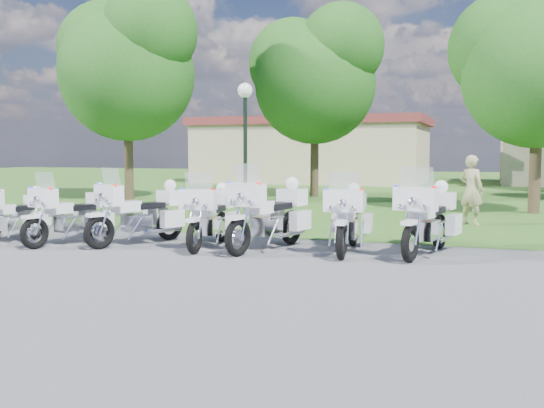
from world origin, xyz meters
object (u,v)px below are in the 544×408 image
(motorcycle_3, at_px, (142,212))
(motorcycle_7, at_px, (429,217))
(motorcycle_5, at_px, (271,213))
(lamp_post, at_px, (245,116))
(bystander_a, at_px, (471,190))
(motorcycle_4, at_px, (211,215))
(motorcycle_2, at_px, (73,213))
(motorcycle_1, at_px, (15,214))
(motorcycle_6, at_px, (349,217))

(motorcycle_3, relative_size, motorcycle_7, 0.92)
(motorcycle_5, bearing_deg, motorcycle_7, -157.49)
(motorcycle_5, height_order, motorcycle_7, motorcycle_5)
(motorcycle_3, height_order, lamp_post, lamp_post)
(bystander_a, bearing_deg, lamp_post, 36.06)
(motorcycle_4, bearing_deg, motorcycle_2, 4.50)
(motorcycle_2, xyz_separation_m, bystander_a, (8.04, 6.32, 0.29))
(motorcycle_1, bearing_deg, motorcycle_2, -172.08)
(motorcycle_6, bearing_deg, motorcycle_4, 2.63)
(motorcycle_2, relative_size, lamp_post, 0.58)
(motorcycle_4, relative_size, bystander_a, 1.26)
(motorcycle_2, distance_m, motorcycle_3, 1.50)
(motorcycle_1, height_order, motorcycle_5, motorcycle_5)
(motorcycle_6, bearing_deg, motorcycle_5, 4.01)
(motorcycle_3, bearing_deg, motorcycle_7, -149.66)
(motorcycle_2, bearing_deg, motorcycle_1, 19.61)
(motorcycle_4, bearing_deg, bystander_a, -137.42)
(motorcycle_3, bearing_deg, motorcycle_6, -149.69)
(motorcycle_2, bearing_deg, motorcycle_7, -157.61)
(motorcycle_2, distance_m, motorcycle_5, 4.36)
(motorcycle_1, xyz_separation_m, motorcycle_6, (7.33, 1.10, 0.07))
(motorcycle_5, height_order, bystander_a, bystander_a)
(motorcycle_6, relative_size, motorcycle_7, 0.96)
(motorcycle_1, height_order, bystander_a, bystander_a)
(motorcycle_6, bearing_deg, motorcycle_7, -178.11)
(motorcycle_4, xyz_separation_m, motorcycle_5, (1.28, 0.13, 0.07))
(motorcycle_1, height_order, motorcycle_7, motorcycle_7)
(motorcycle_5, relative_size, motorcycle_6, 1.06)
(motorcycle_1, relative_size, motorcycle_5, 0.85)
(motorcycle_4, relative_size, motorcycle_6, 0.98)
(motorcycle_3, xyz_separation_m, motorcycle_6, (4.43, 0.52, -0.01))
(motorcycle_2, relative_size, motorcycle_6, 0.95)
(bystander_a, bearing_deg, motorcycle_3, 74.12)
(motorcycle_6, height_order, lamp_post, lamp_post)
(motorcycle_3, xyz_separation_m, bystander_a, (6.61, 5.89, 0.25))
(motorcycle_2, distance_m, motorcycle_4, 3.08)
(motorcycle_1, xyz_separation_m, motorcycle_3, (2.90, 0.58, 0.09))
(motorcycle_3, height_order, motorcycle_5, motorcycle_5)
(motorcycle_7, bearing_deg, motorcycle_3, 18.60)
(motorcycle_3, relative_size, lamp_post, 0.58)
(motorcycle_5, bearing_deg, lamp_post, -48.16)
(motorcycle_7, bearing_deg, lamp_post, -27.70)
(motorcycle_6, height_order, bystander_a, bystander_a)
(motorcycle_1, distance_m, motorcycle_2, 1.47)
(motorcycle_2, distance_m, motorcycle_7, 7.49)
(motorcycle_1, bearing_deg, motorcycle_7, -169.75)
(motorcycle_1, relative_size, motorcycle_6, 0.89)
(motorcycle_1, relative_size, lamp_post, 0.54)
(motorcycle_6, bearing_deg, bystander_a, -116.99)
(motorcycle_3, height_order, bystander_a, bystander_a)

